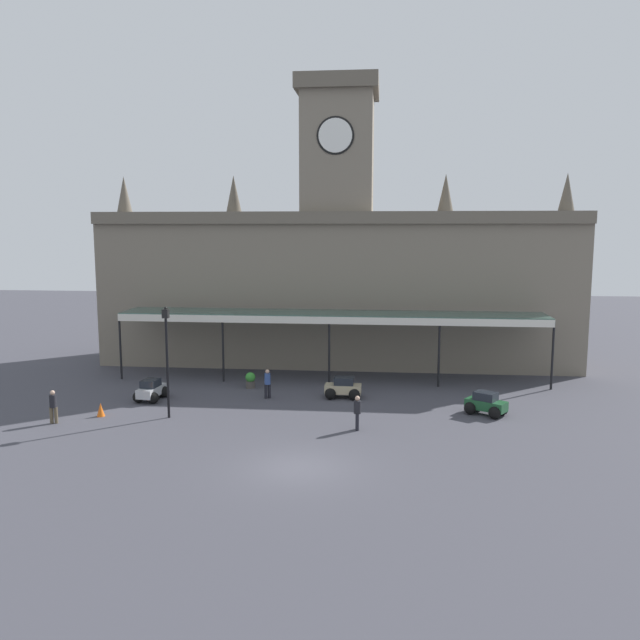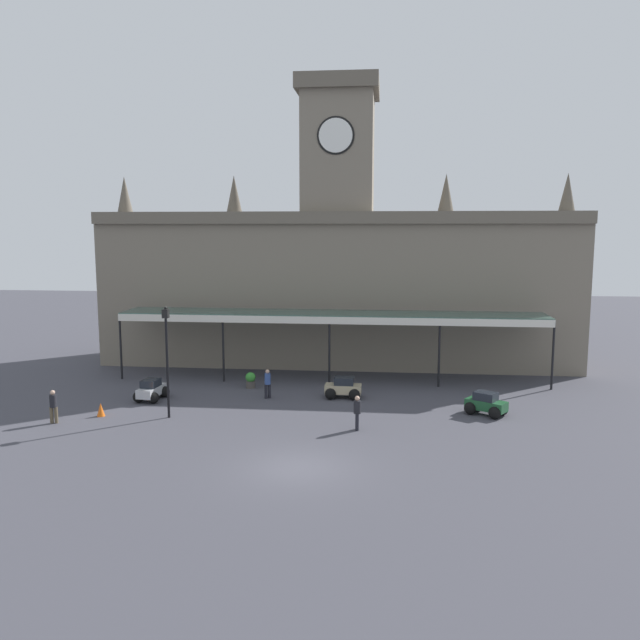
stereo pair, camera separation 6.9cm
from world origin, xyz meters
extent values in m
plane|color=#403F48|center=(0.00, 0.00, 0.00)|extent=(140.00, 140.00, 0.00)
cube|color=slate|center=(0.00, 20.89, 5.32)|extent=(32.88, 6.18, 10.64)
cube|color=#685F52|center=(0.00, 17.65, 10.24)|extent=(32.88, 0.30, 0.80)
cube|color=slate|center=(0.00, 20.89, 14.59)|extent=(4.80, 4.80, 7.90)
cube|color=#61594D|center=(0.00, 20.89, 19.04)|extent=(5.50, 5.50, 1.00)
cylinder|color=white|center=(0.00, 18.43, 15.54)|extent=(2.20, 0.12, 2.20)
cylinder|color=black|center=(0.00, 18.47, 15.54)|extent=(2.46, 0.06, 2.46)
cone|color=#5B5448|center=(-15.44, 20.89, 11.94)|extent=(1.10, 1.10, 2.60)
cone|color=#5B5448|center=(-7.40, 20.89, 11.94)|extent=(1.10, 1.10, 2.60)
cone|color=#5B5448|center=(7.40, 20.89, 11.94)|extent=(1.10, 1.10, 2.60)
cone|color=#5B5448|center=(15.44, 20.89, 11.94)|extent=(1.10, 1.10, 2.60)
cube|color=#38564C|center=(0.00, 15.60, 4.20)|extent=(26.65, 3.20, 0.16)
cube|color=silver|center=(0.00, 14.00, 4.00)|extent=(26.65, 0.12, 0.44)
cylinder|color=black|center=(-13.32, 14.15, 2.06)|extent=(0.14, 0.14, 4.12)
cylinder|color=black|center=(-6.66, 14.15, 2.06)|extent=(0.14, 0.14, 4.12)
cylinder|color=black|center=(0.00, 14.15, 2.06)|extent=(0.14, 0.14, 4.12)
cylinder|color=black|center=(6.66, 14.15, 2.06)|extent=(0.14, 0.14, 4.12)
cylinder|color=black|center=(13.32, 14.15, 2.06)|extent=(0.14, 0.14, 4.12)
cube|color=#1E512D|center=(8.65, 8.38, 0.52)|extent=(2.19, 1.87, 0.50)
cube|color=#1E232B|center=(8.61, 8.41, 0.98)|extent=(1.36, 1.27, 0.42)
sphere|color=black|center=(9.45, 8.37, 0.32)|extent=(0.64, 0.64, 0.64)
sphere|color=black|center=(8.97, 7.64, 0.32)|extent=(0.64, 0.64, 0.64)
sphere|color=black|center=(8.33, 9.12, 0.32)|extent=(0.64, 0.64, 0.64)
sphere|color=black|center=(7.84, 8.39, 0.32)|extent=(0.64, 0.64, 0.64)
cube|color=#B2B5BA|center=(-9.59, 9.41, 0.52)|extent=(1.10, 2.13, 0.50)
cube|color=#1E232B|center=(-9.60, 9.36, 0.98)|extent=(0.92, 1.18, 0.42)
sphere|color=black|center=(-9.95, 10.13, 0.32)|extent=(0.64, 0.64, 0.64)
sphere|color=black|center=(-9.08, 10.04, 0.32)|extent=(0.64, 0.64, 0.64)
sphere|color=black|center=(-10.10, 8.79, 0.32)|extent=(0.64, 0.64, 0.64)
sphere|color=black|center=(-9.23, 8.69, 0.32)|extent=(0.64, 0.64, 0.64)
cube|color=tan|center=(1.08, 10.98, 0.52)|extent=(2.07, 0.93, 0.50)
cube|color=#1E232B|center=(1.13, 10.98, 0.98)|extent=(1.12, 0.83, 0.42)
sphere|color=black|center=(0.39, 10.55, 0.32)|extent=(0.64, 0.64, 0.64)
sphere|color=black|center=(0.41, 11.43, 0.32)|extent=(0.64, 0.64, 0.64)
sphere|color=black|center=(1.74, 10.52, 0.32)|extent=(0.64, 0.64, 0.64)
sphere|color=black|center=(1.76, 11.40, 0.32)|extent=(0.64, 0.64, 0.64)
cylinder|color=black|center=(-3.08, 10.48, 0.41)|extent=(0.17, 0.17, 0.82)
cylinder|color=black|center=(-3.26, 10.35, 0.41)|extent=(0.17, 0.17, 0.82)
cylinder|color=#334C8C|center=(-3.17, 10.42, 1.13)|extent=(0.34, 0.34, 0.62)
sphere|color=tan|center=(-3.17, 10.42, 1.55)|extent=(0.23, 0.23, 0.23)
cylinder|color=black|center=(2.14, 5.25, 0.41)|extent=(0.17, 0.17, 0.82)
cylinder|color=black|center=(2.14, 5.03, 0.41)|extent=(0.17, 0.17, 0.82)
cylinder|color=black|center=(2.14, 5.14, 1.13)|extent=(0.34, 0.34, 0.62)
sphere|color=tan|center=(2.14, 5.14, 1.55)|extent=(0.23, 0.23, 0.23)
cylinder|color=brown|center=(-12.70, 4.70, 0.41)|extent=(0.17, 0.17, 0.82)
cylinder|color=brown|center=(-12.92, 4.66, 0.41)|extent=(0.17, 0.17, 0.82)
cylinder|color=black|center=(-12.81, 4.68, 1.13)|extent=(0.34, 0.34, 0.62)
sphere|color=tan|center=(-12.81, 4.68, 1.55)|extent=(0.23, 0.23, 0.23)
cylinder|color=black|center=(-7.48, 6.20, 2.56)|extent=(0.13, 0.13, 5.12)
cube|color=black|center=(-7.48, 6.20, 5.34)|extent=(0.30, 0.30, 0.44)
sphere|color=black|center=(-7.48, 6.20, 5.62)|extent=(0.14, 0.14, 0.14)
cone|color=orange|center=(-11.03, 6.07, 0.35)|extent=(0.40, 0.40, 0.70)
cylinder|color=#47423D|center=(-4.64, 12.68, 0.21)|extent=(0.56, 0.56, 0.42)
sphere|color=#348930|center=(-4.64, 12.68, 0.66)|extent=(0.60, 0.60, 0.60)
camera|label=1|loc=(3.39, -24.60, 9.54)|focal=36.18mm
camera|label=2|loc=(3.46, -24.59, 9.54)|focal=36.18mm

